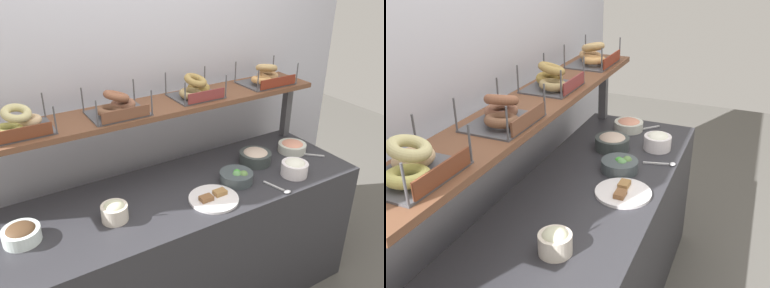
# 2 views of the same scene
# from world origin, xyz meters

# --- Properties ---
(back_wall) EXTENTS (3.32, 0.06, 2.40)m
(back_wall) POSITION_xyz_m (0.00, 0.55, 1.20)
(back_wall) COLOR silver
(back_wall) RESTS_ON ground_plane
(deli_counter) EXTENTS (2.12, 0.70, 0.85)m
(deli_counter) POSITION_xyz_m (0.00, 0.00, 0.42)
(deli_counter) COLOR #2D2D33
(deli_counter) RESTS_ON ground_plane
(shelf_riser_right) EXTENTS (0.05, 0.05, 0.40)m
(shelf_riser_right) POSITION_xyz_m (1.00, 0.27, 1.05)
(shelf_riser_right) COLOR #4C4C51
(shelf_riser_right) RESTS_ON deli_counter
(upper_shelf) EXTENTS (2.08, 0.32, 0.03)m
(upper_shelf) POSITION_xyz_m (0.00, 0.27, 1.26)
(upper_shelf) COLOR brown
(upper_shelf) RESTS_ON shelf_riser_left
(bowl_veggie_mix) EXTENTS (0.20, 0.20, 0.08)m
(bowl_veggie_mix) POSITION_xyz_m (0.31, -0.08, 0.88)
(bowl_veggie_mix) COLOR #424C50
(bowl_veggie_mix) RESTS_ON deli_counter
(bowl_potato_salad) EXTENTS (0.14, 0.14, 0.11)m
(bowl_potato_salad) POSITION_xyz_m (-0.44, -0.06, 0.90)
(bowl_potato_salad) COLOR silver
(bowl_potato_salad) RESTS_ON deli_counter
(bowl_tuna_salad) EXTENTS (0.20, 0.20, 0.09)m
(bowl_tuna_salad) POSITION_xyz_m (0.55, 0.05, 0.90)
(bowl_tuna_salad) COLOR #3B4342
(bowl_tuna_salad) RESTS_ON deli_counter
(bowl_cream_cheese) EXTENTS (0.16, 0.16, 0.10)m
(bowl_cream_cheese) POSITION_xyz_m (0.65, -0.20, 0.90)
(bowl_cream_cheese) COLOR white
(bowl_cream_cheese) RESTS_ON deli_counter
(bowl_lox_spread) EXTENTS (0.18, 0.18, 0.07)m
(bowl_lox_spread) POSITION_xyz_m (0.86, 0.04, 0.89)
(bowl_lox_spread) COLOR silver
(bowl_lox_spread) RESTS_ON deli_counter
(serving_plate_white) EXTENTS (0.27, 0.27, 0.04)m
(serving_plate_white) POSITION_xyz_m (0.08, -0.17, 0.86)
(serving_plate_white) COLOR white
(serving_plate_white) RESTS_ON deli_counter
(serving_spoon_near_plate) EXTENTS (0.07, 0.17, 0.01)m
(serving_spoon_near_plate) POSITION_xyz_m (0.46, -0.29, 0.86)
(serving_spoon_near_plate) COLOR #B7B7BC
(serving_spoon_near_plate) RESTS_ON deli_counter
(serving_spoon_by_edge) EXTENTS (0.14, 0.13, 0.01)m
(serving_spoon_by_edge) POSITION_xyz_m (0.90, -0.05, 0.86)
(serving_spoon_by_edge) COLOR #B7B7BC
(serving_spoon_by_edge) RESTS_ON deli_counter
(bagel_basket_plain) EXTENTS (0.31, 0.26, 0.14)m
(bagel_basket_plain) POSITION_xyz_m (-0.76, 0.27, 1.33)
(bagel_basket_plain) COLOR #4C4C51
(bagel_basket_plain) RESTS_ON upper_shelf
(bagel_basket_cinnamon_raisin) EXTENTS (0.31, 0.25, 0.14)m
(bagel_basket_cinnamon_raisin) POSITION_xyz_m (-0.27, 0.25, 1.33)
(bagel_basket_cinnamon_raisin) COLOR #4C4C51
(bagel_basket_cinnamon_raisin) RESTS_ON upper_shelf
(bagel_basket_everything) EXTENTS (0.29, 0.27, 0.14)m
(bagel_basket_everything) POSITION_xyz_m (0.24, 0.27, 1.33)
(bagel_basket_everything) COLOR #4C4C51
(bagel_basket_everything) RESTS_ON upper_shelf
(bagel_basket_sesame) EXTENTS (0.33, 0.25, 0.15)m
(bagel_basket_sesame) POSITION_xyz_m (0.77, 0.26, 1.33)
(bagel_basket_sesame) COLOR #4C4C51
(bagel_basket_sesame) RESTS_ON upper_shelf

